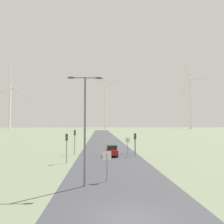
{
  "coord_description": "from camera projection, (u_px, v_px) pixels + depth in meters",
  "views": [
    {
      "loc": [
        -1.65,
        -12.24,
        5.26
      ],
      "look_at": [
        0.0,
        15.95,
        6.78
      ],
      "focal_mm": 35.0,
      "sensor_mm": 36.0,
      "label": 1
    }
  ],
  "objects": [
    {
      "name": "wind_turbine_center",
      "position": [
        190.0,
        98.0,
        219.0
      ],
      "size": [
        29.08,
        4.62,
        67.9
      ],
      "color": "white",
      "rests_on": "ground"
    },
    {
      "name": "car_approaching",
      "position": [
        112.0,
        150.0,
        35.6
      ],
      "size": [
        1.88,
        4.11,
        1.83
      ],
      "color": "maroon",
      "rests_on": "ground"
    },
    {
      "name": "traffic_light_post_mid_right",
      "position": [
        135.0,
        139.0,
        35.69
      ],
      "size": [
        0.28,
        0.34,
        3.71
      ],
      "color": "slate",
      "rests_on": "ground"
    },
    {
      "name": "stop_sign_far",
      "position": [
        128.0,
        142.0,
        38.54
      ],
      "size": [
        0.81,
        0.07,
        2.78
      ],
      "color": "slate",
      "rests_on": "ground"
    },
    {
      "name": "traffic_light_post_near_left",
      "position": [
        67.0,
        142.0,
        29.28
      ],
      "size": [
        0.28,
        0.34,
        3.9
      ],
      "color": "slate",
      "rests_on": "ground"
    },
    {
      "name": "traffic_light_post_near_right",
      "position": [
        135.0,
        139.0,
        39.25
      ],
      "size": [
        0.28,
        0.34,
        3.34
      ],
      "color": "slate",
      "rests_on": "ground"
    },
    {
      "name": "wind_turbine_far_left",
      "position": [
        10.0,
        102.0,
        227.12
      ],
      "size": [
        41.66,
        2.6,
        66.86
      ],
      "color": "white",
      "rests_on": "ground"
    },
    {
      "name": "stop_sign_near",
      "position": [
        107.0,
        160.0,
        20.03
      ],
      "size": [
        0.81,
        0.07,
        2.74
      ],
      "color": "slate",
      "rests_on": "ground"
    },
    {
      "name": "ground_plane",
      "position": [
        129.0,
        219.0,
        12.02
      ],
      "size": [
        600.0,
        600.0,
        0.0
      ],
      "primitive_type": "plane",
      "color": "#667056"
    },
    {
      "name": "streetlamp",
      "position": [
        85.0,
        116.0,
        18.64
      ],
      "size": [
        3.08,
        0.32,
        9.33
      ],
      "color": "slate",
      "rests_on": "ground"
    },
    {
      "name": "road_surface",
      "position": [
        105.0,
        143.0,
        59.86
      ],
      "size": [
        10.0,
        240.0,
        0.01
      ],
      "color": "#38383D",
      "rests_on": "ground"
    },
    {
      "name": "traffic_light_post_mid_left",
      "position": [
        75.0,
        137.0,
        37.44
      ],
      "size": [
        0.28,
        0.34,
        4.18
      ],
      "color": "slate",
      "rests_on": "ground"
    },
    {
      "name": "wind_turbine_left",
      "position": [
        106.0,
        103.0,
        247.31
      ],
      "size": [
        32.42,
        2.67,
        58.6
      ],
      "color": "white",
      "rests_on": "ground"
    }
  ]
}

